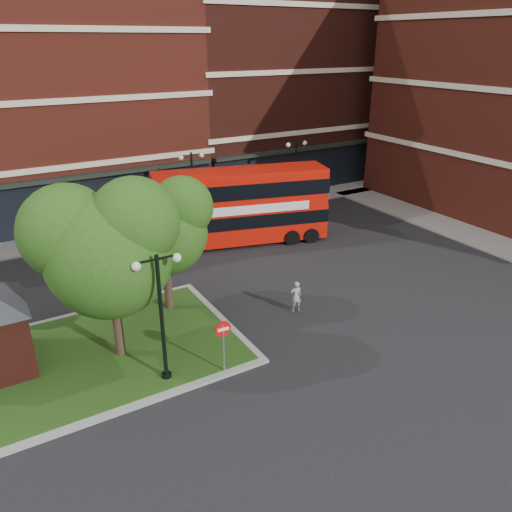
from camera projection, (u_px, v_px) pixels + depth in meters
ground at (294, 340)px, 20.69m from camera, size 120.00×120.00×0.00m
pavement_far at (156, 223)px, 33.71m from camera, size 44.00×3.00×0.12m
pavement_side at (502, 246)px, 29.92m from camera, size 3.00×28.00×0.12m
terrace_far_right at (273, 83)px, 42.98m from camera, size 18.00×12.00×16.00m
traffic_island at (80, 360)px, 19.31m from camera, size 12.60×7.60×0.15m
tree_island_west at (104, 244)px, 17.74m from camera, size 5.40×4.71×7.21m
tree_island_east at (161, 223)px, 21.33m from camera, size 4.46×3.90×6.29m
lamp_island at (161, 313)px, 17.16m from camera, size 1.72×0.36×5.00m
lamp_far_left at (193, 186)px, 31.95m from camera, size 1.72×0.36×5.00m
lamp_far_right at (296, 171)px, 35.67m from camera, size 1.72×0.36×5.00m
bus at (241, 202)px, 29.69m from camera, size 10.62×4.94×3.96m
woman at (296, 296)px, 22.64m from camera, size 0.61×0.46×1.50m
car_silver at (110, 232)px, 30.56m from camera, size 3.91×1.83×1.29m
car_white at (233, 206)px, 35.16m from camera, size 4.34×1.92×1.39m
no_entry_sign at (223, 337)px, 18.03m from camera, size 0.62×0.09×2.23m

